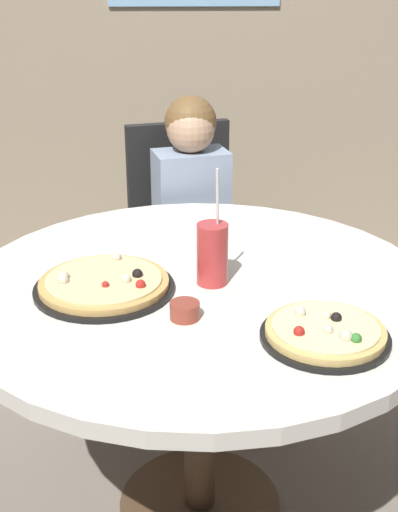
{
  "coord_description": "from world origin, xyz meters",
  "views": [
    {
      "loc": [
        -0.07,
        -1.58,
        1.51
      ],
      "look_at": [
        0.0,
        0.05,
        0.8
      ],
      "focal_mm": 47.86,
      "sensor_mm": 36.0,
      "label": 1
    }
  ],
  "objects_px": {
    "chair_wooden": "(185,235)",
    "pizza_veggie": "(104,284)",
    "soda_cup": "(212,254)",
    "diner_child": "(197,264)",
    "pizza_cheese": "(325,333)",
    "sauce_bowl": "(185,311)",
    "dining_table": "(200,314)"
  },
  "relations": [
    {
      "from": "dining_table",
      "to": "pizza_veggie",
      "type": "relative_size",
      "value": 3.49
    },
    {
      "from": "diner_child",
      "to": "dining_table",
      "type": "bearing_deg",
      "value": -91.46
    },
    {
      "from": "chair_wooden",
      "to": "pizza_veggie",
      "type": "distance_m",
      "value": 0.98
    },
    {
      "from": "soda_cup",
      "to": "sauce_bowl",
      "type": "height_order",
      "value": "soda_cup"
    },
    {
      "from": "dining_table",
      "to": "pizza_cheese",
      "type": "xyz_separation_m",
      "value": [
        0.26,
        -0.3,
        0.11
      ]
    },
    {
      "from": "pizza_cheese",
      "to": "soda_cup",
      "type": "distance_m",
      "value": 0.38
    },
    {
      "from": "diner_child",
      "to": "pizza_veggie",
      "type": "xyz_separation_m",
      "value": [
        -0.26,
        -0.74,
        0.28
      ]
    },
    {
      "from": "chair_wooden",
      "to": "pizza_veggie",
      "type": "height_order",
      "value": "chair_wooden"
    },
    {
      "from": "pizza_veggie",
      "to": "dining_table",
      "type": "bearing_deg",
      "value": 9.78
    },
    {
      "from": "soda_cup",
      "to": "diner_child",
      "type": "bearing_deg",
      "value": 91.09
    },
    {
      "from": "diner_child",
      "to": "sauce_bowl",
      "type": "distance_m",
      "value": 0.94
    },
    {
      "from": "diner_child",
      "to": "soda_cup",
      "type": "distance_m",
      "value": 0.79
    },
    {
      "from": "diner_child",
      "to": "soda_cup",
      "type": "xyz_separation_m",
      "value": [
        0.01,
        -0.71,
        0.35
      ]
    },
    {
      "from": "diner_child",
      "to": "pizza_veggie",
      "type": "bearing_deg",
      "value": -109.19
    },
    {
      "from": "dining_table",
      "to": "chair_wooden",
      "type": "relative_size",
      "value": 1.3
    },
    {
      "from": "dining_table",
      "to": "diner_child",
      "type": "height_order",
      "value": "diner_child"
    },
    {
      "from": "dining_table",
      "to": "soda_cup",
      "type": "relative_size",
      "value": 4.01
    },
    {
      "from": "soda_cup",
      "to": "chair_wooden",
      "type": "bearing_deg",
      "value": 93.42
    },
    {
      "from": "soda_cup",
      "to": "sauce_bowl",
      "type": "distance_m",
      "value": 0.21
    },
    {
      "from": "chair_wooden",
      "to": "soda_cup",
      "type": "relative_size",
      "value": 3.09
    },
    {
      "from": "pizza_cheese",
      "to": "pizza_veggie",
      "type": "bearing_deg",
      "value": 152.42
    },
    {
      "from": "pizza_veggie",
      "to": "soda_cup",
      "type": "bearing_deg",
      "value": 6.95
    },
    {
      "from": "chair_wooden",
      "to": "soda_cup",
      "type": "bearing_deg",
      "value": -86.58
    },
    {
      "from": "pizza_veggie",
      "to": "sauce_bowl",
      "type": "height_order",
      "value": "pizza_veggie"
    },
    {
      "from": "diner_child",
      "to": "pizza_cheese",
      "type": "height_order",
      "value": "diner_child"
    },
    {
      "from": "pizza_cheese",
      "to": "sauce_bowl",
      "type": "relative_size",
      "value": 4.07
    },
    {
      "from": "dining_table",
      "to": "soda_cup",
      "type": "height_order",
      "value": "soda_cup"
    },
    {
      "from": "diner_child",
      "to": "pizza_veggie",
      "type": "relative_size",
      "value": 3.06
    },
    {
      "from": "dining_table",
      "to": "diner_child",
      "type": "bearing_deg",
      "value": 88.54
    },
    {
      "from": "dining_table",
      "to": "diner_child",
      "type": "distance_m",
      "value": 0.72
    },
    {
      "from": "dining_table",
      "to": "soda_cup",
      "type": "distance_m",
      "value": 0.18
    },
    {
      "from": "dining_table",
      "to": "sauce_bowl",
      "type": "xyz_separation_m",
      "value": [
        -0.04,
        -0.19,
        0.12
      ]
    }
  ]
}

